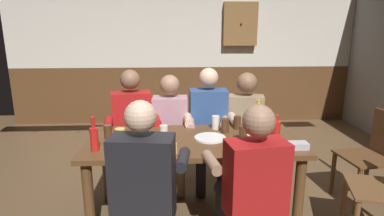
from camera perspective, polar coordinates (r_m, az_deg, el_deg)
ground_plane at (r=3.08m, az=0.15°, el=-18.09°), size 7.00×7.00×0.00m
back_wall_upper at (r=5.55m, az=-1.68°, el=16.02°), size 5.83×0.12×1.69m
back_wall_wainscot at (r=5.67m, az=-1.59°, el=2.44°), size 5.83×0.12×0.98m
dining_table at (r=2.74m, az=0.23°, el=-7.66°), size 1.78×0.81×0.73m
person_0 at (r=3.35m, az=-10.58°, el=-2.87°), size 0.58×0.57×1.23m
person_1 at (r=3.32m, az=-3.91°, el=-3.27°), size 0.51×0.53×1.17m
person_2 at (r=3.33m, az=3.03°, el=-2.65°), size 0.53×0.53×1.24m
person_3 at (r=3.39m, az=9.51°, el=-2.94°), size 0.55×0.58×1.19m
person_4 at (r=2.15m, az=-8.21°, el=-12.86°), size 0.56×0.55×1.23m
person_5 at (r=2.21m, az=10.41°, el=-12.64°), size 0.56×0.57×1.19m
chair_empty_near_left at (r=3.51m, az=29.65°, el=-7.21°), size 0.48×0.48×0.88m
table_candle at (r=2.41m, az=-3.11°, el=-7.15°), size 0.04×0.04×0.08m
condiment_caddy at (r=2.63m, az=18.42°, el=-6.34°), size 0.14×0.10×0.05m
plate_0 at (r=2.72m, az=3.24°, el=-5.33°), size 0.27×0.27×0.01m
bottle_0 at (r=2.54m, az=-17.03°, el=-5.09°), size 0.06×0.06×0.27m
bottle_1 at (r=3.05m, az=11.66°, el=-1.30°), size 0.07×0.07×0.27m
bottle_2 at (r=2.64m, az=14.67°, el=-4.23°), size 0.07×0.07×0.25m
pint_glass_0 at (r=2.66m, az=9.19°, el=-4.54°), size 0.08×0.08×0.13m
pint_glass_1 at (r=2.96m, az=4.23°, el=-2.57°), size 0.07×0.07×0.12m
pint_glass_2 at (r=2.68m, az=-12.65°, el=-4.78°), size 0.08×0.08×0.12m
pint_glass_3 at (r=2.88m, az=11.21°, el=-3.50°), size 0.07×0.07×0.11m
pint_glass_4 at (r=2.87m, az=5.93°, el=-3.14°), size 0.07×0.07×0.13m
pint_glass_5 at (r=2.98m, az=8.06°, el=-2.58°), size 0.07×0.07×0.12m
pint_glass_6 at (r=2.80m, az=-14.73°, el=-4.11°), size 0.07×0.07×0.12m
pint_glass_7 at (r=2.47m, az=10.44°, el=-6.14°), size 0.07×0.07×0.13m
pint_glass_8 at (r=2.72m, az=-5.04°, el=-4.26°), size 0.07×0.07×0.11m
wall_dart_cabinet at (r=5.53m, az=8.59°, el=14.59°), size 0.56×0.15×0.70m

